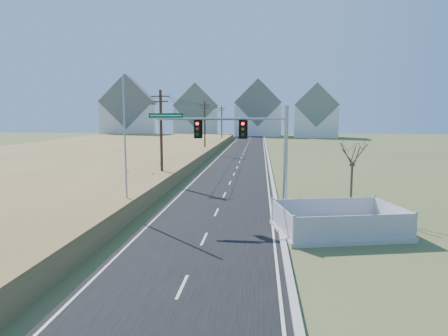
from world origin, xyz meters
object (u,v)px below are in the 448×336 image
open_sign (323,231)px  traffic_signal_mast (256,150)px  bare_tree (353,152)px  flagpole (126,162)px  fence_enclosure (338,228)px

open_sign → traffic_signal_mast: bearing=170.1°
traffic_signal_mast → bare_tree: traffic_signal_mast is taller
traffic_signal_mast → open_sign: size_ratio=14.92×
traffic_signal_mast → bare_tree: bearing=14.2°
traffic_signal_mast → flagpole: 8.31m
open_sign → flagpole: size_ratio=0.07×
traffic_signal_mast → flagpole: (-8.25, -0.47, -0.80)m
flagpole → bare_tree: 14.66m
fence_enclosure → bare_tree: 5.87m
fence_enclosure → bare_tree: (1.56, 4.10, 3.91)m
open_sign → bare_tree: size_ratio=0.12×
fence_enclosure → bare_tree: size_ratio=1.46×
fence_enclosure → open_sign: (-0.95, -0.77, 0.02)m
fence_enclosure → flagpole: bearing=158.1°
flagpole → bare_tree: bearing=7.4°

